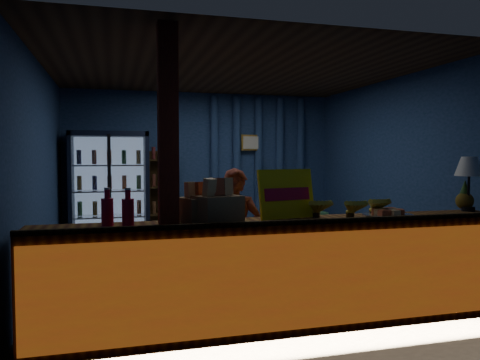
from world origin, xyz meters
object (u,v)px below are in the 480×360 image
object	(u,v)px
green_chair	(299,229)
table_lamp	(469,169)
shopkeeper	(235,238)
pastry_tray	(388,214)

from	to	relation	value
green_chair	table_lamp	xyz separation A→B (m)	(0.61, -3.07, 1.07)
shopkeeper	table_lamp	distance (m)	2.51
green_chair	table_lamp	world-z (taller)	table_lamp
pastry_tray	table_lamp	bearing A→B (deg)	9.61
pastry_tray	table_lamp	xyz separation A→B (m)	(1.06, 0.18, 0.41)
shopkeeper	pastry_tray	bearing A→B (deg)	-3.64
table_lamp	green_chair	bearing A→B (deg)	101.25
green_chair	pastry_tray	world-z (taller)	pastry_tray
shopkeeper	table_lamp	world-z (taller)	table_lamp
pastry_tray	green_chair	bearing A→B (deg)	82.14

